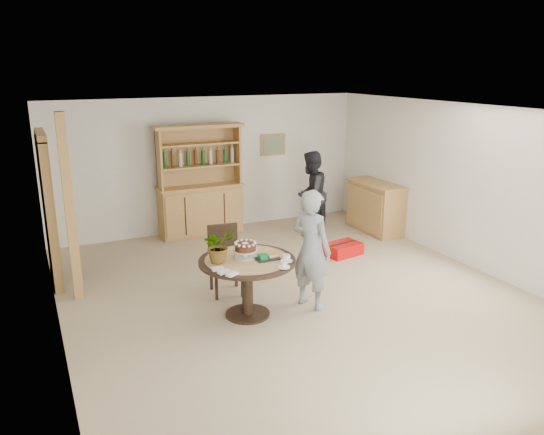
% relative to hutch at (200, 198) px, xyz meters
% --- Properties ---
extents(ground, '(7.00, 7.00, 0.00)m').
position_rel_hutch_xyz_m(ground, '(0.30, -3.24, -0.69)').
color(ground, tan).
rests_on(ground, ground).
extents(room_shell, '(6.04, 7.04, 2.52)m').
position_rel_hutch_xyz_m(room_shell, '(0.30, -3.23, 1.05)').
color(room_shell, white).
rests_on(room_shell, ground).
extents(doorway, '(0.13, 1.10, 2.18)m').
position_rel_hutch_xyz_m(doorway, '(-2.63, -1.24, 0.42)').
color(doorway, black).
rests_on(doorway, ground).
extents(pine_post, '(0.12, 0.12, 2.50)m').
position_rel_hutch_xyz_m(pine_post, '(-2.40, -2.04, 0.56)').
color(pine_post, tan).
rests_on(pine_post, ground).
extents(hutch, '(1.62, 0.54, 2.04)m').
position_rel_hutch_xyz_m(hutch, '(0.00, 0.00, 0.00)').
color(hutch, '#B2874B').
rests_on(hutch, ground).
extents(sideboard, '(0.54, 1.26, 0.94)m').
position_rel_hutch_xyz_m(sideboard, '(3.04, -1.24, -0.22)').
color(sideboard, '#B2874B').
rests_on(sideboard, ground).
extents(dining_table, '(1.20, 1.20, 0.76)m').
position_rel_hutch_xyz_m(dining_table, '(-0.52, -3.49, -0.08)').
color(dining_table, black).
rests_on(dining_table, ground).
extents(dining_chair, '(0.47, 0.47, 0.95)m').
position_rel_hutch_xyz_m(dining_chair, '(-0.51, -2.66, -0.15)').
color(dining_chair, black).
rests_on(dining_chair, ground).
extents(birthday_cake, '(0.30, 0.30, 0.20)m').
position_rel_hutch_xyz_m(birthday_cake, '(-0.52, -3.44, 0.19)').
color(birthday_cake, white).
rests_on(birthday_cake, dining_table).
extents(flower_vase, '(0.47, 0.44, 0.42)m').
position_rel_hutch_xyz_m(flower_vase, '(-0.87, -3.44, 0.28)').
color(flower_vase, '#3F7233').
rests_on(flower_vase, dining_table).
extents(gift_tray, '(0.30, 0.20, 0.08)m').
position_rel_hutch_xyz_m(gift_tray, '(-0.31, -3.61, 0.10)').
color(gift_tray, black).
rests_on(gift_tray, dining_table).
extents(coffee_cup_a, '(0.15, 0.15, 0.09)m').
position_rel_hutch_xyz_m(coffee_cup_a, '(-0.12, -3.77, 0.11)').
color(coffee_cup_a, white).
rests_on(coffee_cup_a, dining_table).
extents(coffee_cup_b, '(0.15, 0.15, 0.08)m').
position_rel_hutch_xyz_m(coffee_cup_b, '(-0.24, -3.94, 0.11)').
color(coffee_cup_b, white).
rests_on(coffee_cup_b, dining_table).
extents(napkins, '(0.24, 0.33, 0.03)m').
position_rel_hutch_xyz_m(napkins, '(-0.93, -3.80, 0.09)').
color(napkins, white).
rests_on(napkins, dining_table).
extents(teen_boy, '(0.57, 0.68, 1.57)m').
position_rel_hutch_xyz_m(teen_boy, '(0.33, -3.59, 0.10)').
color(teen_boy, gray).
rests_on(teen_boy, ground).
extents(adult_person, '(0.96, 0.90, 1.56)m').
position_rel_hutch_xyz_m(adult_person, '(1.82, -0.91, 0.09)').
color(adult_person, black).
rests_on(adult_person, ground).
extents(red_suitcase, '(0.66, 0.51, 0.21)m').
position_rel_hutch_xyz_m(red_suitcase, '(1.77, -2.11, -0.59)').
color(red_suitcase, red).
rests_on(red_suitcase, ground).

